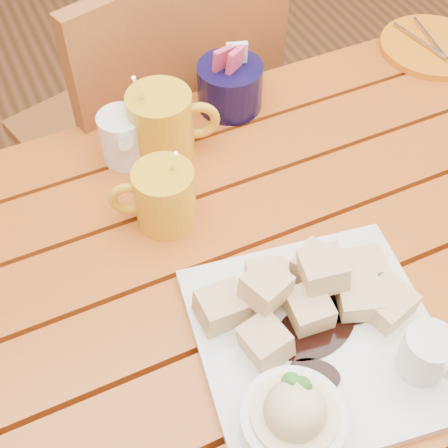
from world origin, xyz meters
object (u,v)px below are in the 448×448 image
chair_far (160,132)px  dessert_plate (316,348)px  coffee_mug_right (163,123)px  orange_saucer (434,46)px  table (252,325)px  coffee_mug_left (163,196)px

chair_far → dessert_plate: bearing=70.1°
coffee_mug_right → orange_saucer: (0.55, 0.04, -0.05)m
table → coffee_mug_left: bearing=113.6°
coffee_mug_left → dessert_plate: bearing=-53.5°
dessert_plate → coffee_mug_right: bearing=93.5°
chair_far → table: bearing=67.9°
dessert_plate → coffee_mug_left: 0.29m
table → coffee_mug_right: coffee_mug_right is taller
table → coffee_mug_right: 0.33m
coffee_mug_left → coffee_mug_right: bearing=89.0°
table → orange_saucer: orange_saucer is taller
dessert_plate → coffee_mug_right: coffee_mug_right is taller
table → dessert_plate: 0.19m
dessert_plate → orange_saucer: size_ratio=1.70×
coffee_mug_left → orange_saucer: size_ratio=0.73×
coffee_mug_left → chair_far: size_ratio=0.15×
dessert_plate → orange_saucer: dessert_plate is taller
dessert_plate → chair_far: bearing=85.5°
coffee_mug_left → chair_far: bearing=93.1°
table → chair_far: (0.07, 0.56, -0.11)m
orange_saucer → chair_far: bearing=153.0°
table → chair_far: chair_far is taller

